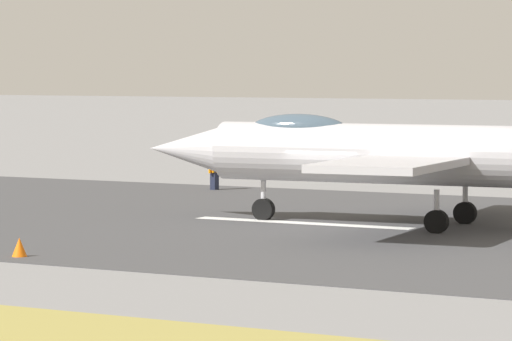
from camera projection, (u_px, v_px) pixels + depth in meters
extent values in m
plane|color=gray|center=(326.00, 225.00, 50.64)|extent=(400.00, 400.00, 0.00)
cube|color=#404042|center=(326.00, 225.00, 50.64)|extent=(240.00, 26.00, 0.02)
cube|color=white|center=(302.00, 223.00, 51.06)|extent=(8.00, 0.70, 0.00)
cylinder|color=#B7B5B9|center=(399.00, 154.00, 49.99)|extent=(12.89, 2.90, 2.00)
cone|color=#B7B5B9|center=(187.00, 149.00, 53.20)|extent=(3.06, 1.90, 1.70)
ellipsoid|color=#3F5160|center=(299.00, 130.00, 51.41)|extent=(3.67, 1.35, 1.10)
cube|color=#B7B5B9|center=(389.00, 165.00, 46.06)|extent=(3.80, 5.99, 0.24)
cube|color=#B7B5B9|center=(462.00, 152.00, 53.12)|extent=(3.80, 5.99, 0.24)
cylinder|color=silver|center=(263.00, 200.00, 52.11)|extent=(0.18, 0.18, 1.40)
cylinder|color=black|center=(263.00, 209.00, 52.13)|extent=(0.78, 0.35, 0.76)
cylinder|color=silver|center=(437.00, 212.00, 47.91)|extent=(0.18, 0.18, 1.40)
cylinder|color=black|center=(436.00, 222.00, 47.93)|extent=(0.78, 0.35, 0.76)
cylinder|color=silver|center=(465.00, 203.00, 50.82)|extent=(0.18, 0.18, 1.40)
cylinder|color=black|center=(465.00, 213.00, 50.85)|extent=(0.78, 0.35, 0.76)
cube|color=#1E2338|center=(214.00, 180.00, 65.21)|extent=(0.24, 0.36, 0.84)
cube|color=orange|center=(214.00, 166.00, 65.17)|extent=(0.38, 0.49, 0.57)
sphere|color=tan|center=(214.00, 156.00, 65.14)|extent=(0.22, 0.22, 0.22)
cylinder|color=orange|center=(210.00, 167.00, 64.94)|extent=(0.10, 0.10, 0.54)
cylinder|color=orange|center=(219.00, 166.00, 65.39)|extent=(0.10, 0.10, 0.54)
cone|color=orange|center=(19.00, 247.00, 41.91)|extent=(0.44, 0.44, 0.55)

